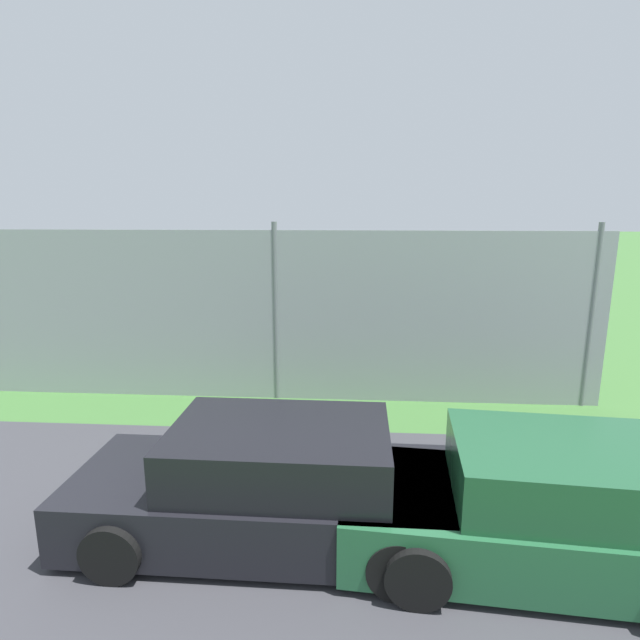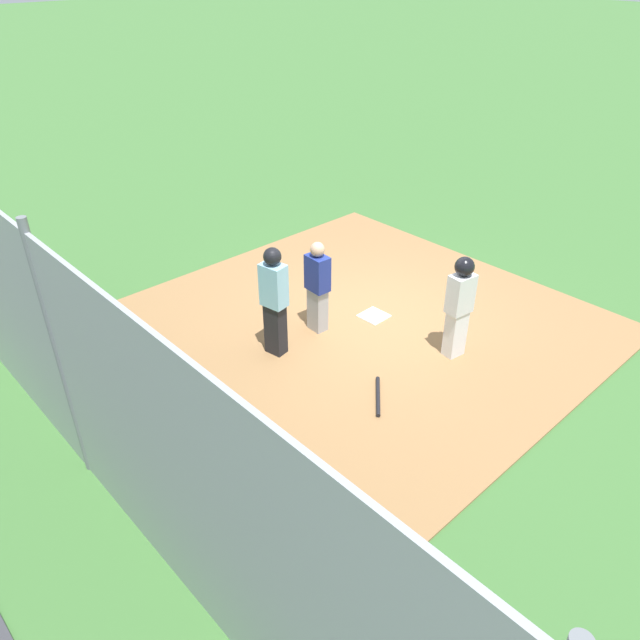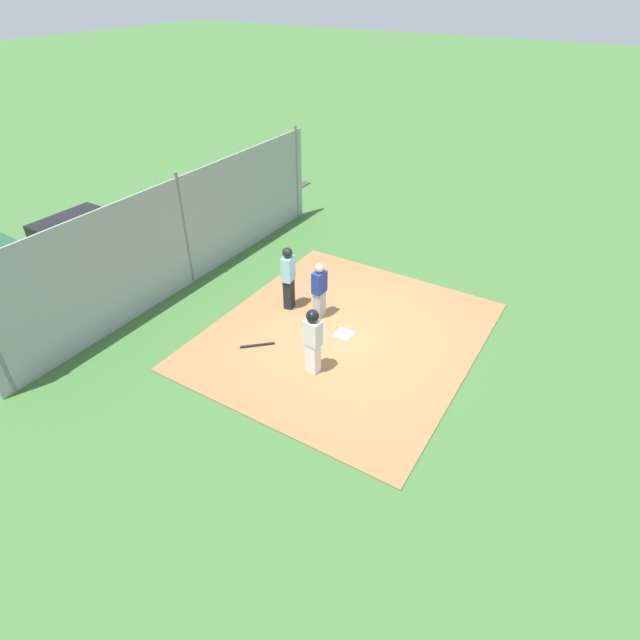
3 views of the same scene
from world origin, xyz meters
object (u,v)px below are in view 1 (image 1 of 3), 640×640
(catcher, at_px, (286,311))
(parked_car_dark, at_px, (271,486))
(home_plate, at_px, (304,332))
(runner, at_px, (360,299))
(baseball_bat, at_px, (357,346))
(umpire, at_px, (283,313))
(parked_car_green, at_px, (558,509))

(catcher, bearing_deg, parked_car_dark, -170.38)
(home_plate, relative_size, runner, 0.26)
(baseball_bat, height_order, parked_car_dark, parked_car_dark)
(home_plate, distance_m, parked_car_dark, 9.49)
(home_plate, distance_m, umpire, 2.18)
(home_plate, distance_m, catcher, 1.34)
(runner, relative_size, parked_car_green, 0.39)
(catcher, relative_size, runner, 0.94)
(parked_car_dark, distance_m, parked_car_green, 2.96)
(catcher, height_order, runner, runner)
(home_plate, bearing_deg, parked_car_dark, -86.50)
(home_plate, distance_m, baseball_bat, 2.24)
(catcher, xyz_separation_m, parked_car_green, (3.92, -8.70, -0.24))
(runner, bearing_deg, parked_car_dark, 91.55)
(parked_car_dark, bearing_deg, catcher, -82.93)
(parked_car_dark, xyz_separation_m, parked_car_green, (2.95, -0.23, 0.00))
(parked_car_green, bearing_deg, runner, -74.20)
(baseball_bat, bearing_deg, parked_car_green, 150.80)
(catcher, bearing_deg, parked_car_green, -152.64)
(parked_car_dark, relative_size, parked_car_green, 0.97)
(catcher, xyz_separation_m, parked_car_dark, (0.97, -8.47, -0.24))
(catcher, height_order, parked_car_dark, catcher)
(home_plate, xyz_separation_m, catcher, (-0.39, -0.98, 0.81))
(umpire, distance_m, parked_car_green, 8.68)
(baseball_bat, bearing_deg, parked_car_dark, 129.97)
(runner, height_order, parked_car_green, runner)
(baseball_bat, distance_m, parked_car_green, 8.34)
(umpire, distance_m, runner, 2.81)
(baseball_bat, xyz_separation_m, parked_car_dark, (-0.98, -7.85, 0.55))
(baseball_bat, height_order, parked_car_green, parked_car_green)
(umpire, bearing_deg, parked_car_dark, 176.76)
(catcher, distance_m, parked_car_dark, 8.53)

